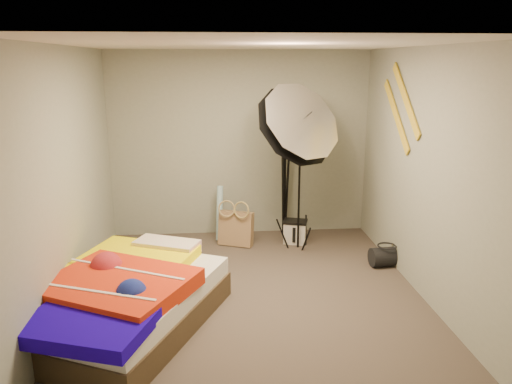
{
  "coord_description": "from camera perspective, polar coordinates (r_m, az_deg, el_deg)",
  "views": [
    {
      "loc": [
        -0.36,
        -4.71,
        2.36
      ],
      "look_at": [
        0.1,
        0.6,
        0.95
      ],
      "focal_mm": 35.0,
      "sensor_mm": 36.0,
      "label": 1
    }
  ],
  "objects": [
    {
      "name": "camera_tripod",
      "position": [
        6.86,
        3.29,
        0.75
      ],
      "size": [
        0.07,
        0.07,
        1.21
      ],
      "color": "black",
      "rests_on": "floor"
    },
    {
      "name": "wall_stripe_upper",
      "position": [
        5.72,
        16.76,
        10.09
      ],
      "size": [
        0.02,
        0.91,
        0.78
      ],
      "primitive_type": "cube",
      "rotation": [
        0.7,
        0.0,
        0.0
      ],
      "color": "gold",
      "rests_on": "wall_right"
    },
    {
      "name": "camera_case",
      "position": [
        6.68,
        4.49,
        -4.63
      ],
      "size": [
        0.33,
        0.28,
        0.29
      ],
      "primitive_type": "cube",
      "rotation": [
        0.0,
        0.0,
        -0.3
      ],
      "color": "silver",
      "rests_on": "floor"
    },
    {
      "name": "tote_bag",
      "position": [
        6.56,
        -2.3,
        -4.18
      ],
      "size": [
        0.49,
        0.35,
        0.46
      ],
      "primitive_type": "cube",
      "rotation": [
        -0.14,
        0.0,
        -0.39
      ],
      "color": "#A2805B",
      "rests_on": "floor"
    },
    {
      "name": "wall_stripe_lower",
      "position": [
        5.97,
        15.74,
        8.41
      ],
      "size": [
        0.02,
        0.91,
        0.78
      ],
      "primitive_type": "cube",
      "rotation": [
        0.7,
        0.0,
        0.0
      ],
      "color": "gold",
      "rests_on": "wall_right"
    },
    {
      "name": "duffel_bag",
      "position": [
        6.14,
        14.66,
        -7.16
      ],
      "size": [
        0.4,
        0.27,
        0.23
      ],
      "primitive_type": "cylinder",
      "rotation": [
        0.0,
        1.57,
        0.1
      ],
      "color": "black",
      "rests_on": "floor"
    },
    {
      "name": "wall_back",
      "position": [
        6.81,
        -1.86,
        5.43
      ],
      "size": [
        3.5,
        0.0,
        3.5
      ],
      "primitive_type": "plane",
      "rotation": [
        1.57,
        0.0,
        0.0
      ],
      "color": "gray",
      "rests_on": "floor"
    },
    {
      "name": "ceiling",
      "position": [
        4.73,
        -0.61,
        16.52
      ],
      "size": [
        4.0,
        4.0,
        0.0
      ],
      "primitive_type": "plane",
      "rotation": [
        3.14,
        0.0,
        0.0
      ],
      "color": "silver",
      "rests_on": "wall_back"
    },
    {
      "name": "bed",
      "position": [
        4.75,
        -14.85,
        -11.73
      ],
      "size": [
        1.97,
        2.34,
        0.55
      ],
      "color": "#453524",
      "rests_on": "floor"
    },
    {
      "name": "wrapping_roll",
      "position": [
        6.74,
        -4.19,
        -2.41
      ],
      "size": [
        0.13,
        0.22,
        0.74
      ],
      "primitive_type": "cylinder",
      "rotation": [
        -0.17,
        0.0,
        -0.24
      ],
      "color": "#55AAC7",
      "rests_on": "floor"
    },
    {
      "name": "floor",
      "position": [
        5.28,
        -0.53,
        -11.73
      ],
      "size": [
        4.0,
        4.0,
        0.0
      ],
      "primitive_type": "plane",
      "color": "#4E433B",
      "rests_on": "ground"
    },
    {
      "name": "wall_right",
      "position": [
        5.28,
        18.74,
        1.88
      ],
      "size": [
        0.0,
        4.0,
        4.0
      ],
      "primitive_type": "plane",
      "rotation": [
        1.57,
        0.0,
        -1.57
      ],
      "color": "gray",
      "rests_on": "floor"
    },
    {
      "name": "wall_left",
      "position": [
        5.04,
        -20.84,
        1.1
      ],
      "size": [
        0.0,
        4.0,
        4.0
      ],
      "primitive_type": "plane",
      "rotation": [
        1.57,
        0.0,
        1.57
      ],
      "color": "gray",
      "rests_on": "floor"
    },
    {
      "name": "wall_front",
      "position": [
        2.95,
        2.43,
        -7.28
      ],
      "size": [
        3.5,
        0.0,
        3.5
      ],
      "primitive_type": "plane",
      "rotation": [
        -1.57,
        0.0,
        0.0
      ],
      "color": "gray",
      "rests_on": "floor"
    },
    {
      "name": "photo_umbrella",
      "position": [
        5.96,
        4.52,
        7.42
      ],
      "size": [
        1.08,
        1.18,
        2.23
      ],
      "color": "black",
      "rests_on": "floor"
    }
  ]
}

